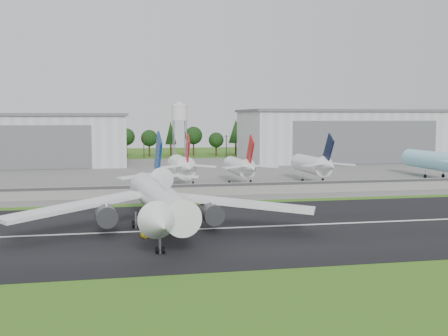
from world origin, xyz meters
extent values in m
plane|color=#3A6517|center=(0.00, 0.00, 0.00)|extent=(600.00, 600.00, 0.00)
cube|color=black|center=(0.00, 10.00, 0.05)|extent=(320.00, 60.00, 0.10)
cube|color=white|center=(0.00, 10.00, 0.11)|extent=(220.00, 1.00, 0.02)
cube|color=slate|center=(0.00, 120.00, 0.05)|extent=(320.00, 150.00, 0.10)
cube|color=gray|center=(0.00, 55.00, 1.75)|extent=(240.00, 0.50, 3.50)
cube|color=#38383A|center=(0.00, 54.70, 3.00)|extent=(240.00, 0.12, 0.70)
cube|color=silver|center=(-80.00, 165.00, 11.00)|extent=(95.00, 42.00, 22.00)
cube|color=#595B60|center=(-80.00, 165.00, 22.60)|extent=(97.00, 44.00, 1.20)
cube|color=#595B60|center=(-80.00, 143.85, 9.24)|extent=(66.50, 0.30, 18.04)
cube|color=silver|center=(75.00, 165.00, 12.00)|extent=(100.00, 45.00, 24.00)
cube|color=#595B60|center=(75.00, 165.00, 24.60)|extent=(102.00, 47.00, 1.20)
cube|color=#595B60|center=(75.00, 142.35, 10.08)|extent=(70.00, 0.30, 19.68)
cylinder|color=#99999E|center=(-8.00, 182.00, 10.00)|extent=(0.50, 0.50, 20.00)
cylinder|color=#99999E|center=(-2.00, 188.00, 10.00)|extent=(0.50, 0.50, 20.00)
cylinder|color=silver|center=(-5.00, 185.00, 23.50)|extent=(8.00, 8.00, 7.00)
cone|color=silver|center=(-5.00, 185.00, 28.20)|extent=(8.40, 8.40, 2.40)
cylinder|color=white|center=(-30.41, 10.00, 6.20)|extent=(9.29, 44.32, 5.80)
cone|color=white|center=(-32.41, -14.92, 6.20)|extent=(6.26, 6.44, 5.80)
cone|color=white|center=(-28.30, 36.42, 7.40)|extent=(6.21, 9.41, 5.51)
cube|color=navy|center=(-28.34, 35.92, 12.70)|extent=(1.26, 9.55, 11.13)
cube|color=white|center=(-15.62, 6.81, 5.40)|extent=(27.86, 16.17, 2.65)
cylinder|color=#333338|center=(-21.22, 5.75, 3.80)|extent=(4.23, 5.79, 3.80)
cube|color=white|center=(-23.36, 35.52, 7.80)|extent=(9.50, 5.20, 0.98)
cube|color=white|center=(-45.53, 9.20, 5.40)|extent=(26.54, 19.70, 2.65)
cylinder|color=#333338|center=(-40.16, 7.27, 3.80)|extent=(4.23, 5.79, 3.80)
cube|color=white|center=(-33.32, 36.32, 7.80)|extent=(9.54, 6.41, 0.98)
cube|color=#99999E|center=(-30.73, 6.01, 1.70)|extent=(12.36, 30.70, 3.20)
cylinder|color=black|center=(-34.66, 13.35, 0.85)|extent=(0.52, 1.53, 1.50)
imported|color=yellow|center=(-32.16, 4.60, 0.69)|extent=(4.54, 2.80, 1.17)
cylinder|color=white|center=(-17.52, 80.00, 6.04)|extent=(6.08, 24.00, 6.08)
cone|color=white|center=(-17.52, 64.50, 7.04)|extent=(5.77, 7.00, 5.77)
cube|color=#AB0D1A|center=(-17.52, 65.00, 11.84)|extent=(0.45, 8.59, 10.02)
cylinder|color=#99999E|center=(-21.02, 78.00, 1.50)|extent=(0.32, 0.32, 3.00)
cylinder|color=#99999E|center=(-14.02, 78.00, 1.50)|extent=(0.32, 0.32, 3.00)
cylinder|color=black|center=(-21.02, 78.00, 0.80)|extent=(0.40, 1.40, 1.40)
cylinder|color=white|center=(1.08, 80.00, 5.61)|extent=(5.22, 24.00, 5.22)
cone|color=white|center=(1.08, 64.50, 6.61)|extent=(4.96, 7.00, 4.96)
cube|color=#B00D0F|center=(1.08, 65.00, 11.41)|extent=(0.45, 8.59, 10.02)
cylinder|color=#99999E|center=(-2.42, 78.00, 1.50)|extent=(0.32, 0.32, 3.00)
cylinder|color=#99999E|center=(4.58, 78.00, 1.50)|extent=(0.32, 0.32, 3.00)
cylinder|color=black|center=(-2.42, 78.00, 0.80)|extent=(0.40, 1.40, 1.40)
cylinder|color=white|center=(25.46, 80.00, 5.87)|extent=(5.74, 24.00, 5.74)
cone|color=white|center=(25.46, 64.50, 6.87)|extent=(5.46, 7.00, 5.46)
cube|color=black|center=(25.46, 65.00, 11.67)|extent=(0.45, 8.59, 10.02)
cylinder|color=#99999E|center=(21.96, 78.00, 1.50)|extent=(0.32, 0.32, 3.00)
cylinder|color=#99999E|center=(28.96, 78.00, 1.50)|extent=(0.32, 0.32, 3.00)
cylinder|color=black|center=(21.96, 78.00, 0.80)|extent=(0.40, 1.40, 1.40)
cylinder|color=#90DDF8|center=(72.52, 85.00, 6.25)|extent=(6.51, 30.00, 6.51)
cylinder|color=#99999E|center=(69.02, 83.00, 1.50)|extent=(0.32, 0.32, 3.00)
cylinder|color=#99999E|center=(76.02, 83.00, 1.50)|extent=(0.32, 0.32, 3.00)
cylinder|color=black|center=(69.02, 83.00, 0.80)|extent=(0.40, 1.40, 1.40)
camera|label=1|loc=(-39.26, -94.70, 21.44)|focal=45.00mm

